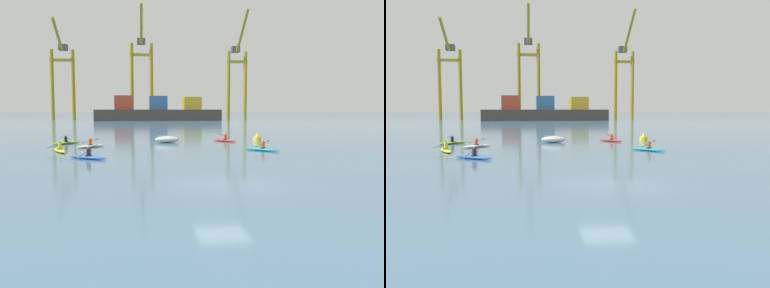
# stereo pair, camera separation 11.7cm
# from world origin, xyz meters

# --- Properties ---
(ground_plane) EXTENTS (800.00, 800.00, 0.00)m
(ground_plane) POSITION_xyz_m (0.00, 0.00, 0.00)
(ground_plane) COLOR #476B84
(container_barge) EXTENTS (38.13, 10.86, 7.61)m
(container_barge) POSITION_xyz_m (2.38, 108.26, 2.67)
(container_barge) COLOR #38332D
(container_barge) RESTS_ON ground
(gantry_crane_west) EXTENTS (7.96, 18.50, 30.82)m
(gantry_crane_west) POSITION_xyz_m (-28.30, 121.13, 15.93)
(gantry_crane_west) COLOR olive
(gantry_crane_west) RESTS_ON ground
(gantry_crane_west_mid) EXTENTS (7.84, 15.42, 36.64)m
(gantry_crane_west_mid) POSITION_xyz_m (-2.33, 122.10, 17.48)
(gantry_crane_west_mid) COLOR olive
(gantry_crane_west_mid) RESTS_ON ground
(gantry_crane_east_mid) EXTENTS (7.10, 17.91, 34.52)m
(gantry_crane_east_mid) POSITION_xyz_m (30.02, 118.26, 16.32)
(gantry_crane_east_mid) COLOR olive
(gantry_crane_east_mid) RESTS_ON ground
(capsized_dinghy) EXTENTS (2.61, 1.13, 0.76)m
(capsized_dinghy) POSITION_xyz_m (-0.87, 24.43, 0.35)
(capsized_dinghy) COLOR beige
(capsized_dinghy) RESTS_ON ground
(channel_buoy) EXTENTS (0.90, 0.90, 1.00)m
(channel_buoy) POSITION_xyz_m (9.42, 25.61, 0.36)
(channel_buoy) COLOR yellow
(channel_buoy) RESTS_ON ground
(kayak_red) EXTENTS (2.49, 3.10, 1.03)m
(kayak_red) POSITION_xyz_m (5.55, 25.13, 0.17)
(kayak_red) COLOR red
(kayak_red) RESTS_ON ground
(kayak_lime) EXTENTS (2.78, 2.88, 0.95)m
(kayak_lime) POSITION_xyz_m (-11.25, 24.15, 0.17)
(kayak_lime) COLOR #7ABC2D
(kayak_lime) RESTS_ON ground
(kayak_teal) EXTENTS (2.69, 2.95, 0.95)m
(kayak_teal) POSITION_xyz_m (6.62, 14.87, 0.17)
(kayak_teal) COLOR teal
(kayak_teal) RESTS_ON ground
(kayak_blue) EXTENTS (3.12, 2.45, 1.08)m
(kayak_blue) POSITION_xyz_m (-7.60, 10.96, 0.17)
(kayak_blue) COLOR #2856B2
(kayak_blue) RESTS_ON ground
(kayak_yellow) EXTENTS (2.11, 3.38, 0.95)m
(kayak_yellow) POSITION_xyz_m (-10.50, 16.16, 0.17)
(kayak_yellow) COLOR yellow
(kayak_yellow) RESTS_ON ground
(kayak_white) EXTENTS (2.73, 2.92, 0.95)m
(kayak_white) POSITION_xyz_m (-8.37, 20.02, 0.17)
(kayak_white) COLOR silver
(kayak_white) RESTS_ON ground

